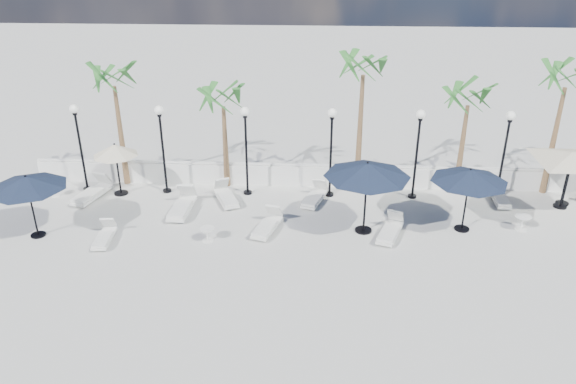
{
  "coord_description": "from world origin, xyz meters",
  "views": [
    {
      "loc": [
        -0.66,
        -15.05,
        10.51
      ],
      "look_at": [
        -1.62,
        3.62,
        1.5
      ],
      "focal_mm": 35.0,
      "sensor_mm": 36.0,
      "label": 1
    }
  ],
  "objects_px": {
    "lounger_0": "(92,192)",
    "lounger_7": "(500,197)",
    "lounger_3": "(267,225)",
    "parasol_navy_right": "(470,176)",
    "lounger_6": "(390,231)",
    "parasol_cream_small": "(115,151)",
    "lounger_4": "(226,196)",
    "lounger_1": "(104,236)",
    "lounger_2": "(182,206)",
    "parasol_navy_mid": "(367,170)",
    "parasol_cream_sq_b": "(574,152)",
    "lounger_5": "(315,197)",
    "parasol_navy_left": "(27,183)",
    "parasol_cream_sq_a": "(573,152)"
  },
  "relations": [
    {
      "from": "lounger_5",
      "to": "lounger_0",
      "type": "bearing_deg",
      "value": -161.54
    },
    {
      "from": "lounger_1",
      "to": "parasol_cream_small",
      "type": "height_order",
      "value": "parasol_cream_small"
    },
    {
      "from": "lounger_4",
      "to": "parasol_cream_sq_b",
      "type": "xyz_separation_m",
      "value": [
        13.91,
        0.51,
        2.05
      ]
    },
    {
      "from": "lounger_1",
      "to": "parasol_cream_small",
      "type": "relative_size",
      "value": 0.72
    },
    {
      "from": "lounger_0",
      "to": "parasol_cream_small",
      "type": "distance_m",
      "value": 2.07
    },
    {
      "from": "lounger_1",
      "to": "lounger_4",
      "type": "height_order",
      "value": "lounger_4"
    },
    {
      "from": "lounger_4",
      "to": "parasol_navy_right",
      "type": "relative_size",
      "value": 0.71
    },
    {
      "from": "lounger_6",
      "to": "parasol_cream_small",
      "type": "height_order",
      "value": "parasol_cream_small"
    },
    {
      "from": "parasol_navy_mid",
      "to": "lounger_5",
      "type": "bearing_deg",
      "value": 128.4
    },
    {
      "from": "lounger_2",
      "to": "lounger_7",
      "type": "distance_m",
      "value": 13.07
    },
    {
      "from": "lounger_7",
      "to": "lounger_6",
      "type": "bearing_deg",
      "value": -145.47
    },
    {
      "from": "lounger_4",
      "to": "parasol_navy_right",
      "type": "bearing_deg",
      "value": -34.72
    },
    {
      "from": "lounger_2",
      "to": "parasol_navy_left",
      "type": "distance_m",
      "value": 5.71
    },
    {
      "from": "lounger_6",
      "to": "parasol_navy_mid",
      "type": "xyz_separation_m",
      "value": [
        -0.95,
        0.34,
        2.26
      ]
    },
    {
      "from": "lounger_0",
      "to": "parasol_navy_left",
      "type": "bearing_deg",
      "value": -90.36
    },
    {
      "from": "lounger_4",
      "to": "parasol_navy_right",
      "type": "height_order",
      "value": "parasol_navy_right"
    },
    {
      "from": "lounger_6",
      "to": "lounger_5",
      "type": "bearing_deg",
      "value": 156.64
    },
    {
      "from": "lounger_2",
      "to": "parasol_cream_small",
      "type": "height_order",
      "value": "parasol_cream_small"
    },
    {
      "from": "lounger_0",
      "to": "lounger_3",
      "type": "bearing_deg",
      "value": -2.27
    },
    {
      "from": "lounger_5",
      "to": "parasol_navy_right",
      "type": "bearing_deg",
      "value": -2.35
    },
    {
      "from": "lounger_7",
      "to": "parasol_navy_right",
      "type": "xyz_separation_m",
      "value": [
        -2.09,
        -2.41,
        2.0
      ]
    },
    {
      "from": "lounger_0",
      "to": "parasol_navy_right",
      "type": "relative_size",
      "value": 0.8
    },
    {
      "from": "lounger_1",
      "to": "lounger_2",
      "type": "relative_size",
      "value": 0.75
    },
    {
      "from": "lounger_6",
      "to": "parasol_cream_sq_b",
      "type": "bearing_deg",
      "value": 42.7
    },
    {
      "from": "lounger_0",
      "to": "lounger_4",
      "type": "height_order",
      "value": "lounger_0"
    },
    {
      "from": "lounger_2",
      "to": "lounger_7",
      "type": "height_order",
      "value": "lounger_2"
    },
    {
      "from": "parasol_cream_sq_b",
      "to": "parasol_cream_small",
      "type": "height_order",
      "value": "parasol_cream_sq_b"
    },
    {
      "from": "parasol_navy_left",
      "to": "lounger_6",
      "type": "bearing_deg",
      "value": 2.74
    },
    {
      "from": "lounger_3",
      "to": "parasol_navy_right",
      "type": "height_order",
      "value": "parasol_navy_right"
    },
    {
      "from": "lounger_1",
      "to": "lounger_7",
      "type": "distance_m",
      "value": 15.81
    },
    {
      "from": "lounger_1",
      "to": "parasol_navy_left",
      "type": "relative_size",
      "value": 0.6
    },
    {
      "from": "lounger_4",
      "to": "lounger_6",
      "type": "distance_m",
      "value": 6.97
    },
    {
      "from": "parasol_cream_sq_a",
      "to": "lounger_3",
      "type": "bearing_deg",
      "value": -167.74
    },
    {
      "from": "lounger_1",
      "to": "parasol_cream_small",
      "type": "distance_m",
      "value": 4.38
    },
    {
      "from": "lounger_1",
      "to": "parasol_navy_left",
      "type": "xyz_separation_m",
      "value": [
        -2.62,
        0.28,
        1.97
      ]
    },
    {
      "from": "lounger_6",
      "to": "parasol_navy_left",
      "type": "xyz_separation_m",
      "value": [
        -13.05,
        -0.62,
        1.94
      ]
    },
    {
      "from": "lounger_4",
      "to": "parasol_cream_sq_b",
      "type": "bearing_deg",
      "value": -21.12
    },
    {
      "from": "lounger_6",
      "to": "parasol_cream_small",
      "type": "distance_m",
      "value": 11.65
    },
    {
      "from": "lounger_5",
      "to": "lounger_6",
      "type": "relative_size",
      "value": 1.0
    },
    {
      "from": "lounger_2",
      "to": "lounger_3",
      "type": "bearing_deg",
      "value": -17.76
    },
    {
      "from": "parasol_cream_sq_b",
      "to": "lounger_6",
      "type": "bearing_deg",
      "value": -157.66
    },
    {
      "from": "parasol_navy_left",
      "to": "parasol_cream_small",
      "type": "relative_size",
      "value": 1.21
    },
    {
      "from": "lounger_3",
      "to": "parasol_navy_mid",
      "type": "xyz_separation_m",
      "value": [
        3.62,
        0.16,
        2.26
      ]
    },
    {
      "from": "lounger_2",
      "to": "lounger_4",
      "type": "bearing_deg",
      "value": 35.41
    },
    {
      "from": "lounger_1",
      "to": "parasol_cream_sq_a",
      "type": "height_order",
      "value": "parasol_cream_sq_a"
    },
    {
      "from": "lounger_0",
      "to": "lounger_7",
      "type": "relative_size",
      "value": 1.3
    },
    {
      "from": "lounger_6",
      "to": "parasol_cream_small",
      "type": "xyz_separation_m",
      "value": [
        -11.11,
        3.04,
        1.74
      ]
    },
    {
      "from": "lounger_3",
      "to": "lounger_4",
      "type": "bearing_deg",
      "value": 145.43
    },
    {
      "from": "lounger_1",
      "to": "parasol_navy_mid",
      "type": "distance_m",
      "value": 9.83
    },
    {
      "from": "parasol_navy_mid",
      "to": "lounger_2",
      "type": "bearing_deg",
      "value": 170.73
    }
  ]
}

